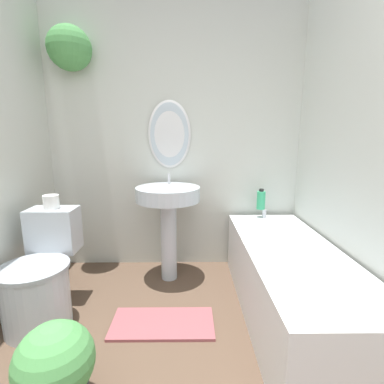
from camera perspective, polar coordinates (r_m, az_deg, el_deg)
wall_back at (r=2.64m, az=-5.89°, el=12.26°), size 2.43×0.36×2.40m
toilet at (r=2.22m, az=-28.55°, el=-15.34°), size 0.44×0.64×0.73m
pedestal_sink at (r=2.39m, az=-4.91°, el=-3.16°), size 0.54×0.54×0.93m
bathtub at (r=2.12m, az=19.41°, el=-16.90°), size 0.62×1.64×0.59m
shampoo_bottle at (r=2.64m, az=13.97°, el=-1.57°), size 0.08×0.08×0.19m
potted_plant at (r=1.58m, az=-26.17°, el=-29.75°), size 0.34×0.34×0.45m
bath_mat at (r=2.09m, az=-6.03°, el=-25.22°), size 0.69×0.33×0.02m
toilet_paper_roll at (r=2.27m, az=-26.94°, el=-1.81°), size 0.11×0.11×0.10m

